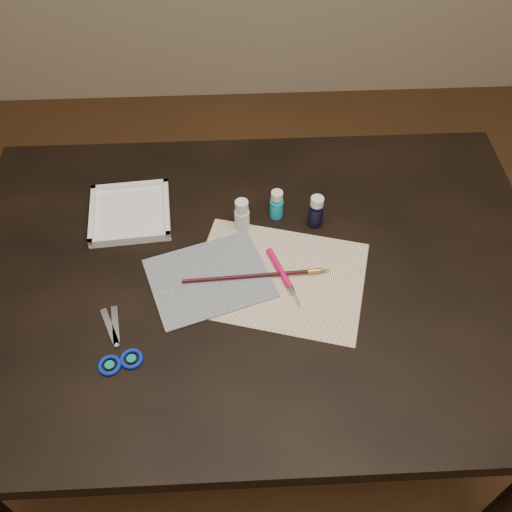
{
  "coord_description": "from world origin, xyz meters",
  "views": [
    {
      "loc": [
        -0.04,
        -0.77,
        1.73
      ],
      "look_at": [
        0.0,
        0.0,
        0.8
      ],
      "focal_mm": 40.0,
      "sensor_mm": 36.0,
      "label": 1
    }
  ],
  "objects_px": {
    "scissors": "(112,340)",
    "paint_bottle_navy": "(316,211)",
    "palette_tray": "(130,212)",
    "canvas": "(209,278)",
    "paint_bottle_cyan": "(277,204)",
    "paper": "(279,278)",
    "paint_bottle_white": "(242,215)"
  },
  "relations": [
    {
      "from": "canvas",
      "to": "paint_bottle_white",
      "type": "bearing_deg",
      "value": 62.76
    },
    {
      "from": "paint_bottle_navy",
      "to": "palette_tray",
      "type": "distance_m",
      "value": 0.44
    },
    {
      "from": "paint_bottle_white",
      "to": "palette_tray",
      "type": "bearing_deg",
      "value": 169.0
    },
    {
      "from": "paint_bottle_navy",
      "to": "paint_bottle_white",
      "type": "bearing_deg",
      "value": -178.75
    },
    {
      "from": "canvas",
      "to": "paint_bottle_navy",
      "type": "distance_m",
      "value": 0.29
    },
    {
      "from": "paint_bottle_white",
      "to": "paper",
      "type": "bearing_deg",
      "value": -63.9
    },
    {
      "from": "paper",
      "to": "paint_bottle_navy",
      "type": "height_order",
      "value": "paint_bottle_navy"
    },
    {
      "from": "canvas",
      "to": "paint_bottle_navy",
      "type": "relative_size",
      "value": 2.99
    },
    {
      "from": "paint_bottle_cyan",
      "to": "palette_tray",
      "type": "distance_m",
      "value": 0.35
    },
    {
      "from": "paint_bottle_cyan",
      "to": "paint_bottle_navy",
      "type": "relative_size",
      "value": 0.91
    },
    {
      "from": "canvas",
      "to": "paint_bottle_white",
      "type": "height_order",
      "value": "paint_bottle_white"
    },
    {
      "from": "canvas",
      "to": "scissors",
      "type": "relative_size",
      "value": 1.43
    },
    {
      "from": "paint_bottle_cyan",
      "to": "palette_tray",
      "type": "bearing_deg",
      "value": 177.24
    },
    {
      "from": "canvas",
      "to": "scissors",
      "type": "distance_m",
      "value": 0.24
    },
    {
      "from": "scissors",
      "to": "paint_bottle_navy",
      "type": "bearing_deg",
      "value": -79.3
    },
    {
      "from": "paint_bottle_white",
      "to": "scissors",
      "type": "height_order",
      "value": "paint_bottle_white"
    },
    {
      "from": "paint_bottle_white",
      "to": "palette_tray",
      "type": "xyz_separation_m",
      "value": [
        -0.26,
        0.05,
        -0.03
      ]
    },
    {
      "from": "paint_bottle_white",
      "to": "palette_tray",
      "type": "relative_size",
      "value": 0.45
    },
    {
      "from": "paint_bottle_white",
      "to": "paint_bottle_cyan",
      "type": "distance_m",
      "value": 0.09
    },
    {
      "from": "paint_bottle_cyan",
      "to": "palette_tray",
      "type": "relative_size",
      "value": 0.41
    },
    {
      "from": "paint_bottle_cyan",
      "to": "paint_bottle_navy",
      "type": "distance_m",
      "value": 0.09
    },
    {
      "from": "paint_bottle_white",
      "to": "paint_bottle_navy",
      "type": "bearing_deg",
      "value": 1.25
    },
    {
      "from": "paint_bottle_cyan",
      "to": "canvas",
      "type": "bearing_deg",
      "value": -130.91
    },
    {
      "from": "palette_tray",
      "to": "scissors",
      "type": "bearing_deg",
      "value": -90.78
    },
    {
      "from": "paper",
      "to": "palette_tray",
      "type": "xyz_separation_m",
      "value": [
        -0.34,
        0.2,
        0.01
      ]
    },
    {
      "from": "canvas",
      "to": "paint_bottle_navy",
      "type": "xyz_separation_m",
      "value": [
        0.25,
        0.15,
        0.04
      ]
    },
    {
      "from": "paper",
      "to": "canvas",
      "type": "xyz_separation_m",
      "value": [
        -0.15,
        0.0,
        0.0
      ]
    },
    {
      "from": "canvas",
      "to": "paint_bottle_cyan",
      "type": "xyz_separation_m",
      "value": [
        0.16,
        0.18,
        0.03
      ]
    },
    {
      "from": "canvas",
      "to": "palette_tray",
      "type": "bearing_deg",
      "value": 133.28
    },
    {
      "from": "palette_tray",
      "to": "paint_bottle_white",
      "type": "bearing_deg",
      "value": -11.0
    },
    {
      "from": "canvas",
      "to": "palette_tray",
      "type": "xyz_separation_m",
      "value": [
        -0.19,
        0.2,
        0.01
      ]
    },
    {
      "from": "paint_bottle_white",
      "to": "paint_bottle_navy",
      "type": "xyz_separation_m",
      "value": [
        0.17,
        0.0,
        -0.0
      ]
    }
  ]
}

